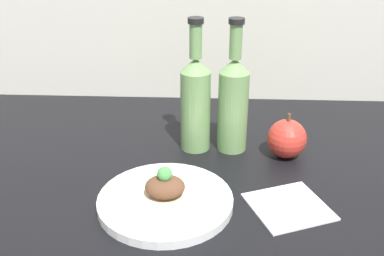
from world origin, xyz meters
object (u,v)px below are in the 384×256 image
(plate, at_px, (165,200))
(apple, at_px, (287,139))
(cider_bottle_right, at_px, (233,101))
(plated_food, at_px, (165,189))
(cider_bottle_left, at_px, (195,101))

(plate, relative_size, apple, 2.43)
(plate, bearing_deg, cider_bottle_right, 60.83)
(plate, xyz_separation_m, cider_bottle_right, (0.13, 0.24, 0.11))
(plated_food, xyz_separation_m, cider_bottle_left, (0.05, 0.24, 0.08))
(plate, height_order, apple, apple)
(plate, distance_m, cider_bottle_right, 0.29)
(cider_bottle_left, bearing_deg, apple, -9.12)
(cider_bottle_right, height_order, apple, cider_bottle_right)
(plate, relative_size, cider_bottle_right, 0.84)
(plated_food, bearing_deg, cider_bottle_left, 78.79)
(plated_food, xyz_separation_m, cider_bottle_right, (0.13, 0.24, 0.08))
(cider_bottle_left, height_order, apple, cider_bottle_left)
(cider_bottle_left, bearing_deg, cider_bottle_right, 0.00)
(cider_bottle_left, height_order, cider_bottle_right, same)
(plate, height_order, plated_food, plated_food)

